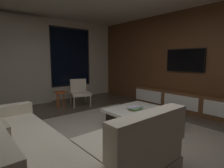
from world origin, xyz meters
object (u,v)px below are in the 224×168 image
at_px(side_stool, 60,95).
at_px(mounted_tv, 185,60).
at_px(book_stack_on_coffee_table, 135,108).
at_px(coffee_table, 140,118).
at_px(sectional_couch, 49,150).
at_px(media_console, 186,102).
at_px(accent_chair_near_window, 79,91).

distance_m(side_stool, mounted_tv, 3.58).
distance_m(book_stack_on_coffee_table, side_stool, 2.42).
bearing_deg(mounted_tv, coffee_table, -175.97).
xyz_separation_m(sectional_couch, media_console, (3.76, 0.22, -0.04)).
height_order(book_stack_on_coffee_table, media_console, media_console).
xyz_separation_m(coffee_table, book_stack_on_coffee_table, (-0.08, 0.08, 0.21)).
height_order(coffee_table, book_stack_on_coffee_table, book_stack_on_coffee_table).
xyz_separation_m(sectional_couch, coffee_table, (1.99, 0.28, -0.10)).
bearing_deg(side_stool, mounted_tv, -42.17).
xyz_separation_m(accent_chair_near_window, side_stool, (-0.59, 0.06, -0.06)).
xyz_separation_m(book_stack_on_coffee_table, side_stool, (-0.52, 2.37, -0.02)).
distance_m(media_console, mounted_tv, 1.13).
bearing_deg(book_stack_on_coffee_table, mounted_tv, 1.53).
distance_m(side_stool, media_console, 3.45).
xyz_separation_m(sectional_couch, accent_chair_near_window, (1.97, 2.67, 0.14)).
height_order(book_stack_on_coffee_table, mounted_tv, mounted_tv).
bearing_deg(coffee_table, side_stool, 103.91).
bearing_deg(sectional_couch, book_stack_on_coffee_table, 10.82).
relative_size(book_stack_on_coffee_table, media_console, 0.09).
distance_m(coffee_table, media_console, 1.77).
bearing_deg(book_stack_on_coffee_table, accent_chair_near_window, 88.34).
bearing_deg(sectional_couch, mounted_tv, 6.07).
bearing_deg(media_console, coffee_table, 178.01).
relative_size(media_console, mounted_tv, 2.91).
height_order(coffee_table, accent_chair_near_window, accent_chair_near_window).
bearing_deg(side_stool, media_console, -46.63).
bearing_deg(mounted_tv, side_stool, 137.83).
bearing_deg(accent_chair_near_window, media_console, -53.96).
xyz_separation_m(book_stack_on_coffee_table, media_console, (1.85, -0.14, -0.14)).
relative_size(sectional_couch, coffee_table, 2.16).
xyz_separation_m(book_stack_on_coffee_table, mounted_tv, (2.03, 0.05, 0.95)).
height_order(side_stool, mounted_tv, mounted_tv).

